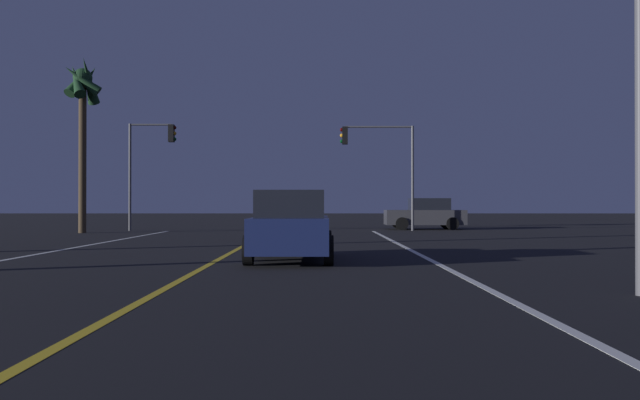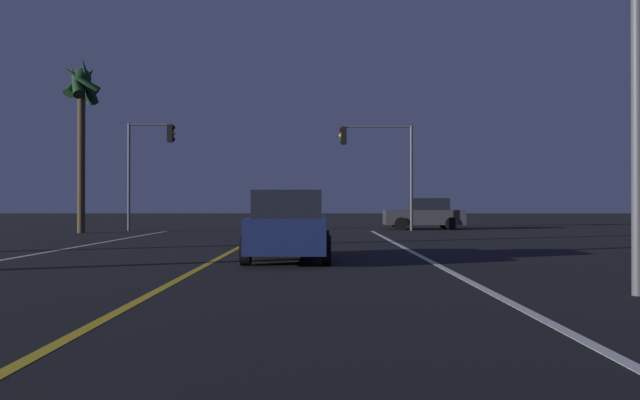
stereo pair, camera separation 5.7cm
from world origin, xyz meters
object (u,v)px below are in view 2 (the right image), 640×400
object	(u,v)px
traffic_light_near_right	(375,152)
traffic_light_near_left	(149,152)
car_crossing_side	(423,214)
palm_tree_left_far	(79,96)
car_lead_same_lane	(287,227)

from	to	relation	value
traffic_light_near_right	traffic_light_near_left	bearing A→B (deg)	0.00
car_crossing_side	palm_tree_left_far	xyz separation A→B (m)	(-17.15, -4.50, 5.75)
car_crossing_side	traffic_light_near_right	distance (m)	4.73
traffic_light_near_right	palm_tree_left_far	distance (m)	14.77
car_lead_same_lane	car_crossing_side	xyz separation A→B (m)	(6.49, 19.75, 0.00)
car_crossing_side	traffic_light_near_right	world-z (taller)	traffic_light_near_right
palm_tree_left_far	car_crossing_side	bearing A→B (deg)	14.70
car_lead_same_lane	car_crossing_side	world-z (taller)	same
traffic_light_near_right	palm_tree_left_far	bearing A→B (deg)	9.95
car_lead_same_lane	car_crossing_side	distance (m)	20.78
traffic_light_near_left	traffic_light_near_right	bearing A→B (deg)	0.00
palm_tree_left_far	traffic_light_near_right	bearing A→B (deg)	9.95
car_crossing_side	palm_tree_left_far	bearing A→B (deg)	14.70
traffic_light_near_right	car_lead_same_lane	bearing A→B (deg)	78.31
traffic_light_near_right	palm_tree_left_far	xyz separation A→B (m)	(-14.34, -2.52, 2.50)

